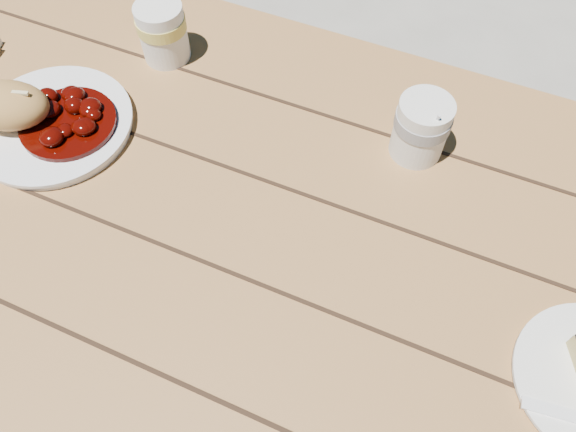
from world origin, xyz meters
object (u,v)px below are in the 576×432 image
at_px(bread_roll, 7,105).
at_px(coffee_cup, 421,128).
at_px(main_plate, 54,125).
at_px(picnic_table, 241,269).
at_px(second_cup, 163,32).

relative_size(bread_roll, coffee_cup, 1.30).
bearing_deg(main_plate, bread_roll, -160.02).
height_order(picnic_table, main_plate, main_plate).
bearing_deg(second_cup, bread_roll, -119.31).
xyz_separation_m(main_plate, second_cup, (0.08, 0.22, 0.04)).
distance_m(main_plate, bread_roll, 0.07).
xyz_separation_m(picnic_table, main_plate, (-0.34, 0.04, 0.17)).
bearing_deg(coffee_cup, second_cup, 175.87).
xyz_separation_m(main_plate, coffee_cup, (0.55, 0.19, 0.04)).
bearing_deg(bread_roll, coffee_cup, 19.17).
bearing_deg(coffee_cup, bread_roll, -160.83).
height_order(main_plate, coffee_cup, coffee_cup).
distance_m(picnic_table, main_plate, 0.38).
bearing_deg(second_cup, main_plate, -110.05).
height_order(main_plate, second_cup, second_cup).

